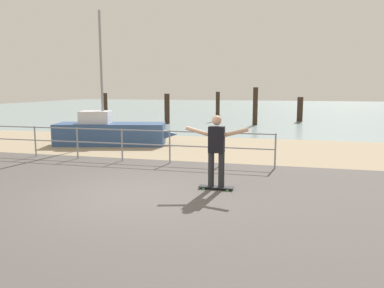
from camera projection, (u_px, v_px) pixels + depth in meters
ground_plane at (112, 212)px, 7.17m from camera, size 24.00×10.00×0.04m
beach_strip at (202, 147)px, 14.85m from camera, size 24.00×6.00×0.04m
sea_surface at (257, 109)px, 41.70m from camera, size 72.00×50.00×0.04m
railing_fence at (99, 139)px, 12.12m from camera, size 11.24×0.05×1.05m
sailboat at (115, 132)px, 15.35m from camera, size 5.07×2.37×5.35m
skateboard at (216, 187)px, 8.66m from camera, size 0.80×0.20×0.08m
skateboarder at (216, 147)px, 8.52m from camera, size 1.45×0.22×1.65m
groyne_post_0 at (105, 111)px, 21.79m from camera, size 0.29×0.29×2.02m
groyne_post_1 at (167, 109)px, 24.08m from camera, size 0.34×0.34×1.95m
groyne_post_2 at (218, 106)px, 26.19m from camera, size 0.28×0.28×2.05m
groyne_post_3 at (255, 106)px, 23.21m from camera, size 0.30×0.30×2.36m
groyne_post_4 at (300, 109)px, 25.62m from camera, size 0.39×0.39×1.70m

